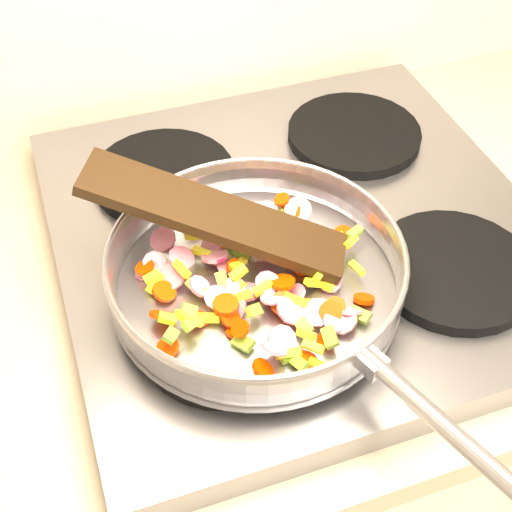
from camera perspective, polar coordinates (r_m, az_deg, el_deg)
name	(u,v)px	position (r m, az deg, el deg)	size (l,w,h in m)	color
cooktop	(298,235)	(0.92, 3.39, 1.67)	(0.60, 0.60, 0.04)	#939399
grate_fl	(226,332)	(0.78, -2.39, -6.08)	(0.19, 0.19, 0.02)	black
grate_fr	(454,270)	(0.87, 15.56, -1.06)	(0.19, 0.19, 0.02)	black
grate_bl	(163,175)	(0.97, -7.41, 6.42)	(0.19, 0.19, 0.02)	black
grate_br	(354,134)	(1.04, 7.85, 9.64)	(0.19, 0.19, 0.02)	black
saute_pan	(257,270)	(0.78, 0.10, -1.09)	(0.37, 0.52, 0.06)	#9E9EA5
vegetable_heap	(255,277)	(0.79, -0.10, -1.68)	(0.27, 0.28, 0.05)	#7FAC2D
wooden_spatula	(215,216)	(0.79, -3.28, 3.24)	(0.30, 0.07, 0.01)	black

